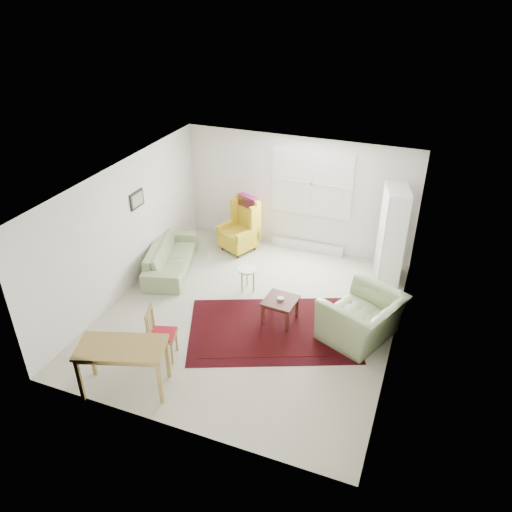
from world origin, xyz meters
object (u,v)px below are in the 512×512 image
(sofa, at_px, (170,252))
(coffee_table, at_px, (280,310))
(stool, at_px, (248,279))
(wingback_chair, at_px, (238,225))
(desk_chair, at_px, (163,334))
(armchair, at_px, (362,314))
(desk, at_px, (125,367))
(cabinet, at_px, (392,235))

(sofa, distance_m, coffee_table, 2.80)
(sofa, bearing_deg, stool, -112.35)
(wingback_chair, relative_size, stool, 2.43)
(desk_chair, bearing_deg, sofa, 10.43)
(armchair, bearing_deg, desk, -27.65)
(armchair, distance_m, desk, 3.85)
(coffee_table, relative_size, cabinet, 0.28)
(sofa, bearing_deg, armchair, -117.84)
(sofa, relative_size, desk, 1.56)
(armchair, bearing_deg, desk_chair, -36.81)
(cabinet, relative_size, desk_chair, 2.13)
(wingback_chair, distance_m, desk, 4.48)
(stool, height_order, desk_chair, desk_chair)
(sofa, relative_size, armchair, 1.58)
(stool, distance_m, desk_chair, 2.32)
(coffee_table, xyz_separation_m, cabinet, (1.54, 2.08, 0.75))
(cabinet, xyz_separation_m, desk, (-3.12, -4.45, -0.57))
(wingback_chair, height_order, desk_chair, wingback_chair)
(wingback_chair, xyz_separation_m, coffee_table, (1.68, -2.10, -0.37))
(sofa, bearing_deg, coffee_table, -124.52)
(desk_chair, bearing_deg, coffee_table, -58.86)
(armchair, relative_size, desk_chair, 1.35)
(desk, bearing_deg, armchair, 39.12)
(coffee_table, height_order, desk, desk)
(coffee_table, relative_size, desk, 0.44)
(wingback_chair, xyz_separation_m, desk_chair, (0.27, -3.67, -0.14))
(stool, distance_m, cabinet, 2.90)
(desk, bearing_deg, stool, 77.25)
(wingback_chair, distance_m, cabinet, 3.24)
(cabinet, relative_size, desk, 1.55)
(sofa, height_order, coffee_table, sofa)
(armchair, height_order, desk, armchair)
(wingback_chair, bearing_deg, armchair, -8.97)
(sofa, bearing_deg, cabinet, -90.44)
(stool, bearing_deg, desk_chair, -103.07)
(wingback_chair, distance_m, desk_chair, 3.68)
(coffee_table, xyz_separation_m, stool, (-0.89, 0.68, 0.02))
(desk_chair, bearing_deg, armchair, -76.83)
(wingback_chair, bearing_deg, desk, -64.22)
(sofa, bearing_deg, wingback_chair, -55.01)
(desk, distance_m, desk_chair, 0.82)
(coffee_table, relative_size, desk_chair, 0.60)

